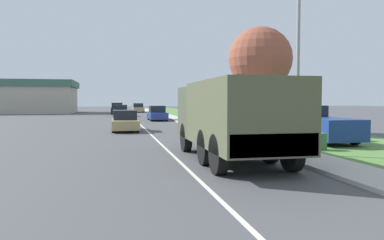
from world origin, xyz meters
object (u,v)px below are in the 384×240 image
at_px(military_truck, 232,115).
at_px(car_nearest_ahead, 125,121).
at_px(car_second_ahead, 157,114).
at_px(car_fourth_ahead, 117,109).
at_px(car_farthest_ahead, 138,108).
at_px(lamp_post, 292,55).
at_px(pickup_truck, 314,124).
at_px(car_third_ahead, 120,111).

bearing_deg(military_truck, car_nearest_ahead, 103.66).
xyz_separation_m(car_nearest_ahead, car_second_ahead, (3.64, 12.85, 0.04)).
bearing_deg(car_fourth_ahead, car_farthest_ahead, 66.33).
bearing_deg(military_truck, car_farthest_ahead, 89.99).
distance_m(car_second_ahead, lamp_post, 25.79).
height_order(car_second_ahead, car_fourth_ahead, car_fourth_ahead).
relative_size(car_second_ahead, pickup_truck, 0.83).
bearing_deg(car_fourth_ahead, car_third_ahead, -87.05).
distance_m(military_truck, car_farthest_ahead, 53.34).
height_order(car_second_ahead, lamp_post, lamp_post).
xyz_separation_m(car_second_ahead, lamp_post, (2.36, -25.49, 3.15)).
bearing_deg(car_nearest_ahead, car_farthest_ahead, 85.26).
bearing_deg(lamp_post, car_fourth_ahead, 98.20).
height_order(car_nearest_ahead, car_second_ahead, car_second_ahead).
bearing_deg(car_farthest_ahead, car_fourth_ahead, -113.67).
relative_size(car_third_ahead, car_farthest_ahead, 0.88).
bearing_deg(car_nearest_ahead, car_third_ahead, 89.90).
bearing_deg(car_nearest_ahead, car_second_ahead, 74.19).
xyz_separation_m(car_nearest_ahead, lamp_post, (5.99, -12.64, 3.19)).
bearing_deg(pickup_truck, lamp_post, -128.42).
distance_m(car_fourth_ahead, pickup_truck, 41.02).
height_order(car_third_ahead, car_fourth_ahead, car_fourth_ahead).
xyz_separation_m(car_fourth_ahead, car_farthest_ahead, (3.66, 8.35, -0.06)).
xyz_separation_m(military_truck, car_fourth_ahead, (-3.65, 44.98, -0.82)).
relative_size(car_farthest_ahead, lamp_post, 0.79).
height_order(military_truck, car_second_ahead, military_truck).
distance_m(car_farthest_ahead, lamp_post, 52.58).
distance_m(car_fourth_ahead, car_farthest_ahead, 9.12).
bearing_deg(car_third_ahead, car_nearest_ahead, -90.10).
height_order(car_nearest_ahead, car_third_ahead, car_third_ahead).
bearing_deg(car_fourth_ahead, car_nearest_ahead, -89.35).
height_order(military_truck, car_nearest_ahead, military_truck).
bearing_deg(lamp_post, car_farthest_ahead, 92.94).
bearing_deg(car_second_ahead, car_nearest_ahead, -105.81).
distance_m(military_truck, lamp_post, 3.63).
distance_m(car_third_ahead, car_fourth_ahead, 7.81).
height_order(pickup_truck, lamp_post, lamp_post).
relative_size(car_fourth_ahead, car_farthest_ahead, 0.83).
bearing_deg(car_farthest_ahead, military_truck, -90.01).
height_order(car_farthest_ahead, lamp_post, lamp_post).
bearing_deg(car_nearest_ahead, car_fourth_ahead, 90.65).
xyz_separation_m(car_nearest_ahead, car_fourth_ahead, (-0.36, 31.43, 0.12)).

